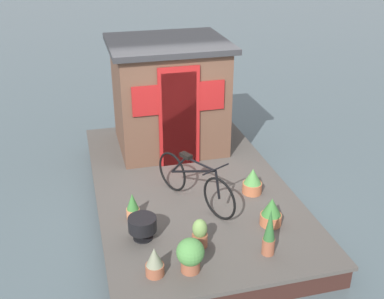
{
  "coord_description": "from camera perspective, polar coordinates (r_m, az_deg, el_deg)",
  "views": [
    {
      "loc": [
        -6.69,
        1.67,
        4.34
      ],
      "look_at": [
        -0.2,
        0.0,
        1.08
      ],
      "focal_mm": 44.26,
      "sensor_mm": 36.0,
      "label": 1
    }
  ],
  "objects": [
    {
      "name": "potted_plant_thyme",
      "position": [
        5.97,
        -0.2,
        -12.52
      ],
      "size": [
        0.35,
        0.35,
        0.46
      ],
      "color": "#935138",
      "rests_on": "houseboat_deck"
    },
    {
      "name": "bicycle",
      "position": [
        7.2,
        0.3,
        -3.95
      ],
      "size": [
        1.57,
        0.84,
        0.79
      ],
      "color": "black",
      "rests_on": "houseboat_deck"
    },
    {
      "name": "potted_plant_geranium",
      "position": [
        6.9,
        9.53,
        -7.45
      ],
      "size": [
        0.31,
        0.31,
        0.43
      ],
      "color": "#B2603D",
      "rests_on": "houseboat_deck"
    },
    {
      "name": "potted_plant_sage",
      "position": [
        6.4,
        0.94,
        -10.09
      ],
      "size": [
        0.21,
        0.21,
        0.41
      ],
      "color": "#935138",
      "rests_on": "houseboat_deck"
    },
    {
      "name": "potted_plant_mint",
      "position": [
        7.61,
        7.3,
        -3.85
      ],
      "size": [
        0.31,
        0.31,
        0.43
      ],
      "color": "#B2603D",
      "rests_on": "houseboat_deck"
    },
    {
      "name": "houseboat_cabin",
      "position": [
        8.88,
        -2.8,
        6.62
      ],
      "size": [
        1.88,
        2.13,
        2.03
      ],
      "color": "brown",
      "rests_on": "houseboat_deck"
    },
    {
      "name": "ground_plane",
      "position": [
        8.14,
        -0.35,
        -6.24
      ],
      "size": [
        60.0,
        60.0,
        0.0
      ],
      "primitive_type": "plane",
      "color": "#4C5B60"
    },
    {
      "name": "potted_plant_ivy",
      "position": [
        7.0,
        -7.16,
        -6.84
      ],
      "size": [
        0.2,
        0.2,
        0.41
      ],
      "color": "#C6754C",
      "rests_on": "houseboat_deck"
    },
    {
      "name": "charcoal_grill",
      "position": [
        6.55,
        -6.0,
        -9.0
      ],
      "size": [
        0.39,
        0.39,
        0.33
      ],
      "color": "black",
      "rests_on": "houseboat_deck"
    },
    {
      "name": "potted_plant_succulent",
      "position": [
        6.27,
        9.31,
        -9.92
      ],
      "size": [
        0.17,
        0.17,
        0.68
      ],
      "color": "#935138",
      "rests_on": "houseboat_deck"
    },
    {
      "name": "houseboat_deck",
      "position": [
        8.04,
        -0.36,
        -5.09
      ],
      "size": [
        5.28,
        3.1,
        0.38
      ],
      "color": "#4C4742",
      "rests_on": "ground_plane"
    },
    {
      "name": "potted_plant_basil",
      "position": [
        5.96,
        -4.53,
        -13.38
      ],
      "size": [
        0.23,
        0.23,
        0.4
      ],
      "color": "#935138",
      "rests_on": "houseboat_deck"
    }
  ]
}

